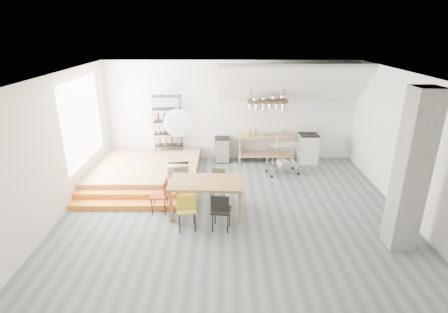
{
  "coord_description": "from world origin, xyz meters",
  "views": [
    {
      "loc": [
        -0.23,
        -7.54,
        4.17
      ],
      "look_at": [
        -0.22,
        0.8,
        1.05
      ],
      "focal_mm": 28.0,
      "sensor_mm": 36.0,
      "label": 1
    }
  ],
  "objects_px": {
    "stove": "(308,148)",
    "rolling_cart": "(283,155)",
    "mini_fridge": "(222,149)",
    "dining_table": "(206,185)"
  },
  "relations": [
    {
      "from": "dining_table",
      "to": "mini_fridge",
      "type": "distance_m",
      "value": 3.43
    },
    {
      "from": "stove",
      "to": "mini_fridge",
      "type": "relative_size",
      "value": 1.46
    },
    {
      "from": "stove",
      "to": "dining_table",
      "type": "height_order",
      "value": "stove"
    },
    {
      "from": "stove",
      "to": "rolling_cart",
      "type": "relative_size",
      "value": 1.16
    },
    {
      "from": "dining_table",
      "to": "rolling_cart",
      "type": "height_order",
      "value": "rolling_cart"
    },
    {
      "from": "stove",
      "to": "rolling_cart",
      "type": "distance_m",
      "value": 1.39
    },
    {
      "from": "mini_fridge",
      "to": "rolling_cart",
      "type": "bearing_deg",
      "value": -29.72
    },
    {
      "from": "rolling_cart",
      "to": "stove",
      "type": "bearing_deg",
      "value": 32.28
    },
    {
      "from": "stove",
      "to": "rolling_cart",
      "type": "xyz_separation_m",
      "value": [
        -0.96,
        -0.99,
        0.11
      ]
    },
    {
      "from": "dining_table",
      "to": "mini_fridge",
      "type": "xyz_separation_m",
      "value": [
        0.35,
        3.4,
        -0.32
      ]
    }
  ]
}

